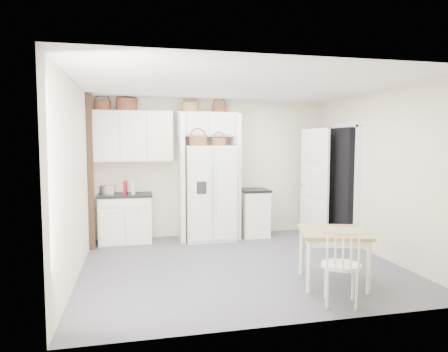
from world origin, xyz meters
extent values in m
plane|color=#3D3D3D|center=(0.00, 0.00, 0.00)|extent=(4.50, 4.50, 0.00)
plane|color=white|center=(0.00, 0.00, 2.60)|extent=(4.50, 4.50, 0.00)
plane|color=beige|center=(0.00, 2.00, 1.30)|extent=(4.50, 0.00, 4.50)
plane|color=beige|center=(-2.25, 0.00, 1.30)|extent=(0.00, 4.00, 4.00)
plane|color=beige|center=(2.25, 0.00, 1.30)|extent=(0.00, 4.00, 4.00)
cube|color=silver|center=(-0.15, 1.64, 0.87)|extent=(0.90, 0.72, 1.73)
cube|color=white|center=(-1.66, 1.70, 0.42)|extent=(0.90, 0.57, 0.84)
cube|color=white|center=(0.73, 1.70, 0.43)|extent=(0.49, 0.59, 0.86)
cube|color=olive|center=(0.95, -1.02, 0.34)|extent=(1.01, 1.01, 0.68)
cube|color=white|center=(0.71, -1.65, 0.44)|extent=(0.55, 0.53, 0.88)
cube|color=black|center=(-1.66, 1.70, 0.85)|extent=(0.94, 0.61, 0.04)
cube|color=black|center=(0.73, 1.70, 0.88)|extent=(0.53, 0.63, 0.04)
cube|color=silver|center=(-1.95, 1.61, 0.96)|extent=(0.28, 0.20, 0.17)
cube|color=maroon|center=(-1.65, 1.62, 1.00)|extent=(0.08, 0.17, 0.25)
cube|color=beige|center=(-1.51, 1.62, 0.99)|extent=(0.07, 0.16, 0.23)
cylinder|color=#522616|center=(-2.02, 1.83, 2.43)|extent=(0.29, 0.29, 0.16)
cylinder|color=#522616|center=(-1.61, 1.83, 2.46)|extent=(0.37, 0.37, 0.22)
cylinder|color=olive|center=(-0.48, 1.83, 2.43)|extent=(0.30, 0.30, 0.17)
cylinder|color=#522616|center=(0.08, 1.83, 2.43)|extent=(0.27, 0.27, 0.15)
cylinder|color=#522616|center=(-0.37, 1.54, 1.82)|extent=(0.32, 0.32, 0.17)
cylinder|color=#522616|center=(0.01, 1.54, 1.80)|extent=(0.26, 0.26, 0.14)
cube|color=white|center=(-1.50, 1.83, 1.90)|extent=(1.40, 0.34, 0.90)
cube|color=white|center=(-0.15, 1.83, 2.12)|extent=(1.12, 0.34, 0.45)
cube|color=white|center=(-0.66, 1.70, 1.15)|extent=(0.08, 0.60, 2.30)
cube|color=white|center=(0.36, 1.70, 1.15)|extent=(0.08, 0.60, 2.30)
cube|color=black|center=(-2.20, 1.35, 1.30)|extent=(0.09, 0.09, 2.60)
cube|color=black|center=(2.16, 1.00, 1.02)|extent=(0.18, 0.85, 2.05)
cube|color=white|center=(1.80, 1.33, 1.02)|extent=(0.21, 0.79, 2.05)
camera|label=1|loc=(-1.48, -5.55, 1.79)|focal=32.00mm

